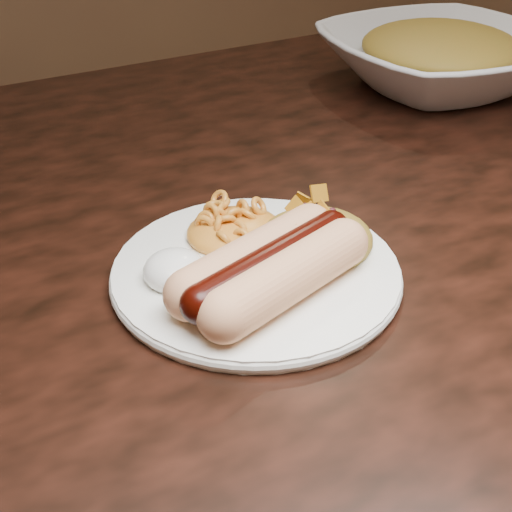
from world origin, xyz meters
TOP-DOWN VIEW (x-y plane):
  - table at (0.00, 0.00)m, footprint 1.60×0.90m
  - plate at (-0.03, -0.14)m, footprint 0.30×0.30m
  - hotdog at (-0.03, -0.17)m, footprint 0.15×0.11m
  - mac_and_cheese at (-0.02, -0.09)m, footprint 0.11×0.10m
  - sour_cream at (-0.09, -0.12)m, footprint 0.06×0.06m
  - taco_salad at (0.04, -0.14)m, footprint 0.10×0.10m
  - serving_bowl at (0.43, 0.15)m, footprint 0.32×0.32m
  - bowl_filling at (0.43, 0.15)m, footprint 0.23×0.23m

SIDE VIEW (x-z plane):
  - table at x=0.00m, z-range 0.28..1.03m
  - plate at x=-0.03m, z-range 0.75..0.76m
  - sour_cream at x=-0.09m, z-range 0.76..0.79m
  - mac_and_cheese at x=-0.02m, z-range 0.76..0.80m
  - taco_salad at x=0.04m, z-range 0.76..0.80m
  - hotdog at x=-0.03m, z-range 0.76..0.80m
  - serving_bowl at x=0.43m, z-range 0.75..0.82m
  - bowl_filling at x=0.43m, z-range 0.77..0.83m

